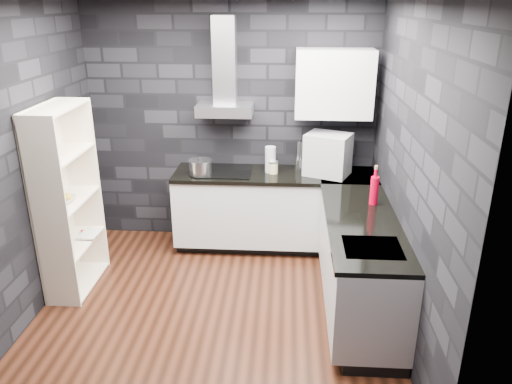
# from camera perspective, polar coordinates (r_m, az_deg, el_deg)

# --- Properties ---
(ground) EXTENTS (3.20, 3.20, 0.00)m
(ground) POSITION_cam_1_polar(r_m,az_deg,el_deg) (4.73, -4.72, -13.28)
(ground) COLOR #3F1E11
(wall_back) EXTENTS (3.20, 0.05, 2.70)m
(wall_back) POSITION_cam_1_polar(r_m,az_deg,el_deg) (5.67, -2.78, 7.69)
(wall_back) COLOR black
(wall_back) RESTS_ON ground
(wall_front) EXTENTS (3.20, 0.05, 2.70)m
(wall_front) POSITION_cam_1_polar(r_m,az_deg,el_deg) (2.67, -10.61, -8.94)
(wall_front) COLOR black
(wall_front) RESTS_ON ground
(wall_left) EXTENTS (0.05, 3.20, 2.70)m
(wall_left) POSITION_cam_1_polar(r_m,az_deg,el_deg) (4.66, -25.47, 2.59)
(wall_left) COLOR black
(wall_left) RESTS_ON ground
(wall_right) EXTENTS (0.05, 3.20, 2.70)m
(wall_right) POSITION_cam_1_polar(r_m,az_deg,el_deg) (4.19, 17.26, 1.83)
(wall_right) COLOR black
(wall_right) RESTS_ON ground
(toekick_back) EXTENTS (2.18, 0.50, 0.10)m
(toekick_back) POSITION_cam_1_polar(r_m,az_deg,el_deg) (5.82, 2.06, -5.60)
(toekick_back) COLOR black
(toekick_back) RESTS_ON ground
(toekick_right) EXTENTS (0.50, 1.78, 0.10)m
(toekick_right) POSITION_cam_1_polar(r_m,az_deg,el_deg) (4.80, 11.89, -12.47)
(toekick_right) COLOR black
(toekick_right) RESTS_ON ground
(counter_back_cab) EXTENTS (2.20, 0.60, 0.76)m
(counter_back_cab) POSITION_cam_1_polar(r_m,az_deg,el_deg) (5.60, 2.10, -1.86)
(counter_back_cab) COLOR silver
(counter_back_cab) RESTS_ON ground
(counter_right_cab) EXTENTS (0.60, 1.80, 0.76)m
(counter_right_cab) POSITION_cam_1_polar(r_m,az_deg,el_deg) (4.57, 11.80, -7.97)
(counter_right_cab) COLOR silver
(counter_right_cab) RESTS_ON ground
(counter_back_top) EXTENTS (2.20, 0.62, 0.04)m
(counter_back_top) POSITION_cam_1_polar(r_m,az_deg,el_deg) (5.45, 2.15, 1.97)
(counter_back_top) COLOR black
(counter_back_top) RESTS_ON counter_back_cab
(counter_right_top) EXTENTS (0.62, 1.80, 0.04)m
(counter_right_top) POSITION_cam_1_polar(r_m,az_deg,el_deg) (4.39, 12.06, -3.40)
(counter_right_top) COLOR black
(counter_right_top) RESTS_ON counter_right_cab
(counter_corner_top) EXTENTS (0.62, 0.62, 0.04)m
(counter_corner_top) POSITION_cam_1_polar(r_m,az_deg,el_deg) (5.50, 10.53, 1.80)
(counter_corner_top) COLOR black
(counter_corner_top) RESTS_ON counter_right_cab
(hood_body) EXTENTS (0.60, 0.34, 0.12)m
(hood_body) POSITION_cam_1_polar(r_m,az_deg,el_deg) (5.44, -3.58, 9.36)
(hood_body) COLOR #B6B5BB
(hood_body) RESTS_ON wall_back
(hood_chimney) EXTENTS (0.24, 0.20, 0.90)m
(hood_chimney) POSITION_cam_1_polar(r_m,az_deg,el_deg) (5.43, -3.61, 14.79)
(hood_chimney) COLOR #B6B5BB
(hood_chimney) RESTS_ON hood_body
(upper_cabinet) EXTENTS (0.80, 0.35, 0.70)m
(upper_cabinet) POSITION_cam_1_polar(r_m,az_deg,el_deg) (5.36, 8.91, 12.13)
(upper_cabinet) COLOR silver
(upper_cabinet) RESTS_ON wall_back
(cooktop) EXTENTS (0.58, 0.50, 0.01)m
(cooktop) POSITION_cam_1_polar(r_m,az_deg,el_deg) (5.49, -3.59, 2.39)
(cooktop) COLOR black
(cooktop) RESTS_ON counter_back_top
(sink_rim) EXTENTS (0.44, 0.40, 0.01)m
(sink_rim) POSITION_cam_1_polar(r_m,az_deg,el_deg) (3.94, 13.17, -6.24)
(sink_rim) COLOR #B6B5BB
(sink_rim) RESTS_ON counter_right_top
(pot) EXTENTS (0.30, 0.30, 0.14)m
(pot) POSITION_cam_1_polar(r_m,az_deg,el_deg) (5.38, -6.38, 2.78)
(pot) COLOR #B9B9BD
(pot) RESTS_ON cooktop
(glass_vase) EXTENTS (0.14, 0.14, 0.28)m
(glass_vase) POSITION_cam_1_polar(r_m,az_deg,el_deg) (5.44, 1.65, 3.74)
(glass_vase) COLOR #B4BCC2
(glass_vase) RESTS_ON counter_back_top
(storage_jar) EXTENTS (0.13, 0.13, 0.12)m
(storage_jar) POSITION_cam_1_polar(r_m,az_deg,el_deg) (5.42, 1.98, 2.77)
(storage_jar) COLOR #CDBE8B
(storage_jar) RESTS_ON counter_back_top
(utensil_crock) EXTENTS (0.11, 0.11, 0.12)m
(utensil_crock) POSITION_cam_1_polar(r_m,az_deg,el_deg) (5.56, 4.91, 3.15)
(utensil_crock) COLOR #B9B9BD
(utensil_crock) RESTS_ON counter_back_top
(appliance_garage) EXTENTS (0.55, 0.49, 0.45)m
(appliance_garage) POSITION_cam_1_polar(r_m,az_deg,el_deg) (5.38, 8.21, 4.27)
(appliance_garage) COLOR #A4A5AB
(appliance_garage) RESTS_ON counter_back_top
(red_bottle) EXTENTS (0.09, 0.09, 0.26)m
(red_bottle) POSITION_cam_1_polar(r_m,az_deg,el_deg) (4.70, 13.36, 0.16)
(red_bottle) COLOR #B3001D
(red_bottle) RESTS_ON counter_right_top
(bookshelf) EXTENTS (0.54, 0.86, 1.80)m
(bookshelf) POSITION_cam_1_polar(r_m,az_deg,el_deg) (5.01, -20.70, -0.94)
(bookshelf) COLOR #F7E7CD
(bookshelf) RESTS_ON ground
(fruit_bowl) EXTENTS (0.21, 0.21, 0.05)m
(fruit_bowl) POSITION_cam_1_polar(r_m,az_deg,el_deg) (4.95, -21.00, -0.78)
(fruit_bowl) COLOR silver
(fruit_bowl) RESTS_ON bookshelf
(book_red) EXTENTS (0.15, 0.07, 0.21)m
(book_red) POSITION_cam_1_polar(r_m,az_deg,el_deg) (5.24, -19.55, -3.73)
(book_red) COLOR maroon
(book_red) RESTS_ON bookshelf
(book_second) EXTENTS (0.18, 0.03, 0.25)m
(book_second) POSITION_cam_1_polar(r_m,az_deg,el_deg) (5.26, -19.51, -3.37)
(book_second) COLOR #B2B2B2
(book_second) RESTS_ON bookshelf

